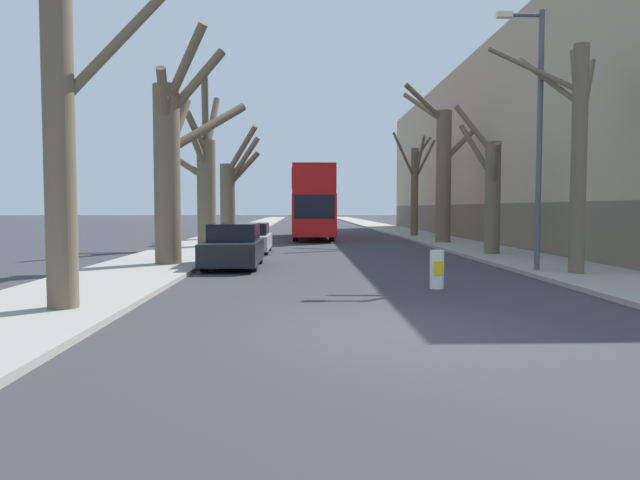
# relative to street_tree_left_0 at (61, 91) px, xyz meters

# --- Properties ---
(ground_plane) EXTENTS (300.00, 300.00, 0.00)m
(ground_plane) POSITION_rel_street_tree_left_0_xyz_m (5.94, -1.75, -4.05)
(ground_plane) COLOR #333338
(sidewalk_left) EXTENTS (3.45, 120.00, 0.12)m
(sidewalk_left) POSITION_rel_street_tree_left_0_xyz_m (-0.61, 48.25, -3.99)
(sidewalk_left) COLOR gray
(sidewalk_left) RESTS_ON ground
(sidewalk_right) EXTENTS (3.45, 120.00, 0.12)m
(sidewalk_right) POSITION_rel_street_tree_left_0_xyz_m (12.49, 48.25, -3.99)
(sidewalk_right) COLOR gray
(sidewalk_right) RESTS_ON ground
(building_facade_right) EXTENTS (10.08, 43.79, 10.84)m
(building_facade_right) POSITION_rel_street_tree_left_0_xyz_m (19.20, 26.19, 1.36)
(building_facade_right) COLOR tan
(building_facade_right) RESTS_ON ground
(street_tree_left_0) EXTENTS (3.43, 4.13, 8.84)m
(street_tree_left_0) POSITION_rel_street_tree_left_0_xyz_m (0.00, 0.00, 0.00)
(street_tree_left_0) COLOR brown
(street_tree_left_0) RESTS_ON ground
(street_tree_left_1) EXTENTS (2.83, 3.72, 7.59)m
(street_tree_left_1) POSITION_rel_street_tree_left_0_xyz_m (0.12, 8.28, -0.55)
(street_tree_left_1) COLOR brown
(street_tree_left_1) RESTS_ON ground
(street_tree_left_2) EXTENTS (2.33, 3.56, 7.86)m
(street_tree_left_2) POSITION_rel_street_tree_left_0_xyz_m (-0.19, 16.67, -0.80)
(street_tree_left_2) COLOR brown
(street_tree_left_2) RESTS_ON ground
(street_tree_left_3) EXTENTS (2.45, 2.65, 6.72)m
(street_tree_left_3) POSITION_rel_street_tree_left_0_xyz_m (0.11, 23.89, -1.24)
(street_tree_left_3) COLOR brown
(street_tree_left_3) RESTS_ON ground
(street_tree_right_0) EXTENTS (3.78, 2.41, 6.68)m
(street_tree_right_0) POSITION_rel_street_tree_left_0_xyz_m (12.03, 5.26, -0.38)
(street_tree_right_0) COLOR brown
(street_tree_right_0) RESTS_ON ground
(street_tree_right_1) EXTENTS (1.78, 2.00, 6.13)m
(street_tree_right_1) POSITION_rel_street_tree_left_0_xyz_m (11.90, 12.02, -1.44)
(street_tree_right_1) COLOR brown
(street_tree_right_1) RESTS_ON ground
(street_tree_right_2) EXTENTS (4.18, 3.44, 8.53)m
(street_tree_right_2) POSITION_rel_street_tree_left_0_xyz_m (11.92, 19.96, -0.00)
(street_tree_right_2) COLOR brown
(street_tree_right_2) RESTS_ON ground
(street_tree_right_3) EXTENTS (2.86, 1.95, 6.86)m
(street_tree_right_3) POSITION_rel_street_tree_left_0_xyz_m (11.89, 27.16, -0.65)
(street_tree_right_3) COLOR brown
(street_tree_right_3) RESTS_ON ground
(double_decker_bus) EXTENTS (2.49, 11.20, 4.41)m
(double_decker_bus) POSITION_rel_street_tree_left_0_xyz_m (5.06, 26.01, -1.55)
(double_decker_bus) COLOR red
(double_decker_bus) RESTS_ON ground
(parked_car_0) EXTENTS (1.73, 4.12, 1.43)m
(parked_car_0) POSITION_rel_street_tree_left_0_xyz_m (2.12, 8.11, -3.37)
(parked_car_0) COLOR black
(parked_car_0) RESTS_ON ground
(parked_car_1) EXTENTS (1.70, 3.99, 1.29)m
(parked_car_1) POSITION_rel_street_tree_left_0_xyz_m (2.12, 14.22, -3.43)
(parked_car_1) COLOR #9EA3AD
(parked_car_1) RESTS_ON ground
(lamp_post) EXTENTS (1.40, 0.20, 7.63)m
(lamp_post) POSITION_rel_street_tree_left_0_xyz_m (11.18, 5.98, 0.23)
(lamp_post) COLOR #4C4F54
(lamp_post) RESTS_ON ground
(traffic_bollard) EXTENTS (0.34, 0.35, 0.93)m
(traffic_bollard) POSITION_rel_street_tree_left_0_xyz_m (7.58, 2.98, -3.58)
(traffic_bollard) COLOR white
(traffic_bollard) RESTS_ON ground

